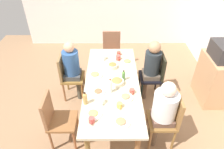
{
  "coord_description": "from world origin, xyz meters",
  "views": [
    {
      "loc": [
        2.48,
        -0.02,
        2.75
      ],
      "look_at": [
        0.0,
        0.0,
        0.9
      ],
      "focal_mm": 32.52,
      "sensor_mm": 36.0,
      "label": 1
    }
  ],
  "objects": [
    {
      "name": "cup_3",
      "position": [
        0.26,
        0.29,
        0.78
      ],
      "size": [
        0.11,
        0.08,
        0.07
      ],
      "color": "#C94C41",
      "rests_on": "dining_table"
    },
    {
      "name": "cup_5",
      "position": [
        0.46,
        -0.14,
        0.78
      ],
      "size": [
        0.11,
        0.08,
        0.07
      ],
      "color": "white",
      "rests_on": "dining_table"
    },
    {
      "name": "chair_3",
      "position": [
        -0.52,
        0.8,
        0.51
      ],
      "size": [
        0.4,
        0.4,
        0.9
      ],
      "color": "black",
      "rests_on": "ground_plane"
    },
    {
      "name": "cup_0",
      "position": [
        -0.65,
        0.12,
        0.79
      ],
      "size": [
        0.12,
        0.09,
        0.09
      ],
      "color": "#C34E46",
      "rests_on": "dining_table"
    },
    {
      "name": "cup_4",
      "position": [
        -0.81,
        0.13,
        0.78
      ],
      "size": [
        0.11,
        0.08,
        0.08
      ],
      "color": "#D24B3C",
      "rests_on": "dining_table"
    },
    {
      "name": "chair_2",
      "position": [
        -1.43,
        0.0,
        0.51
      ],
      "size": [
        0.4,
        0.4,
        0.9
      ],
      "color": "brown",
      "rests_on": "ground_plane"
    },
    {
      "name": "bottle_2",
      "position": [
        0.47,
        -0.37,
        0.84
      ],
      "size": [
        0.06,
        0.06,
        0.2
      ],
      "color": "tan",
      "rests_on": "dining_table"
    },
    {
      "name": "bottle_0",
      "position": [
        -0.06,
        0.18,
        0.83
      ],
      "size": [
        0.05,
        0.05,
        0.19
      ],
      "color": "#47793A",
      "rests_on": "dining_table"
    },
    {
      "name": "chair_4",
      "position": [
        -0.52,
        -0.8,
        0.51
      ],
      "size": [
        0.4,
        0.4,
        0.9
      ],
      "color": "olive",
      "rests_on": "ground_plane"
    },
    {
      "name": "bowl_0",
      "position": [
        -0.39,
        0.01,
        0.79
      ],
      "size": [
        0.17,
        0.17,
        0.09
      ],
      "color": "beige",
      "rests_on": "dining_table"
    },
    {
      "name": "person_3",
      "position": [
        -0.52,
        0.71,
        0.71
      ],
      "size": [
        0.3,
        0.3,
        1.18
      ],
      "color": "brown",
      "rests_on": "ground_plane"
    },
    {
      "name": "plate_4",
      "position": [
        0.67,
        -0.25,
        0.76
      ],
      "size": [
        0.24,
        0.24,
        0.04
      ],
      "color": "white",
      "rests_on": "dining_table"
    },
    {
      "name": "bottle_1",
      "position": [
        0.23,
        -0.03,
        0.86
      ],
      "size": [
        0.05,
        0.05,
        0.24
      ],
      "color": "silver",
      "rests_on": "dining_table"
    },
    {
      "name": "side_cabinet",
      "position": [
        -0.44,
        1.88,
        0.45
      ],
      "size": [
        0.7,
        0.44,
        0.9
      ],
      "primitive_type": "cube",
      "color": "tan",
      "rests_on": "ground_plane"
    },
    {
      "name": "plate_2",
      "position": [
        0.24,
        -0.21,
        0.76
      ],
      "size": [
        0.21,
        0.21,
        0.04
      ],
      "color": "silver",
      "rests_on": "dining_table"
    },
    {
      "name": "plate_5",
      "position": [
        -0.57,
        0.28,
        0.76
      ],
      "size": [
        0.24,
        0.24,
        0.04
      ],
      "color": "silver",
      "rests_on": "dining_table"
    },
    {
      "name": "dining_table",
      "position": [
        0.0,
        0.0,
        0.66
      ],
      "size": [
        2.09,
        0.84,
        0.75
      ],
      "color": "beige",
      "rests_on": "ground_plane"
    },
    {
      "name": "plate_0",
      "position": [
        -0.18,
        -0.28,
        0.76
      ],
      "size": [
        0.25,
        0.25,
        0.04
      ],
      "color": "silver",
      "rests_on": "dining_table"
    },
    {
      "name": "chair_0",
      "position": [
        0.52,
        0.8,
        0.51
      ],
      "size": [
        0.4,
        0.4,
        0.9
      ],
      "color": "brown",
      "rests_on": "ground_plane"
    },
    {
      "name": "person_0",
      "position": [
        0.52,
        0.71,
        0.7
      ],
      "size": [
        0.34,
        0.34,
        1.15
      ],
      "color": "brown",
      "rests_on": "ground_plane"
    },
    {
      "name": "cup_1",
      "position": [
        0.54,
        0.1,
        0.78
      ],
      "size": [
        0.11,
        0.08,
        0.07
      ],
      "color": "#EEBE4E",
      "rests_on": "dining_table"
    },
    {
      "name": "ground_plane",
      "position": [
        0.0,
        0.0,
        0.0
      ],
      "size": [
        6.45,
        6.45,
        0.0
      ],
      "primitive_type": "plane",
      "color": "#936E4E"
    },
    {
      "name": "cup_2",
      "position": [
        0.8,
        -0.26,
        0.78
      ],
      "size": [
        0.11,
        0.08,
        0.08
      ],
      "color": "#C94C45",
      "rests_on": "dining_table"
    },
    {
      "name": "person_4",
      "position": [
        -0.52,
        -0.71,
        0.7
      ],
      "size": [
        0.3,
        0.3,
        1.17
      ],
      "color": "#444343",
      "rests_on": "ground_plane"
    },
    {
      "name": "cup_6",
      "position": [
        -0.67,
        -0.15,
        0.79
      ],
      "size": [
        0.12,
        0.09,
        0.09
      ],
      "color": "white",
      "rests_on": "dining_table"
    },
    {
      "name": "chair_1",
      "position": [
        0.52,
        -0.8,
        0.51
      ],
      "size": [
        0.4,
        0.4,
        0.9
      ],
      "color": "brown",
      "rests_on": "ground_plane"
    },
    {
      "name": "plate_3",
      "position": [
        0.35,
        0.19,
        0.76
      ],
      "size": [
        0.23,
        0.23,
        0.04
      ],
      "color": "silver",
      "rests_on": "dining_table"
    },
    {
      "name": "plate_1",
      "position": [
        0.81,
        0.11,
        0.76
      ],
      "size": [
        0.24,
        0.24,
        0.04
      ],
      "color": "white",
      "rests_on": "dining_table"
    },
    {
      "name": "bowl_1",
      "position": [
        0.04,
        0.08,
        0.79
      ],
      "size": [
        0.21,
        0.21,
        0.09
      ],
      "color": "beige",
      "rests_on": "dining_table"
    }
  ]
}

